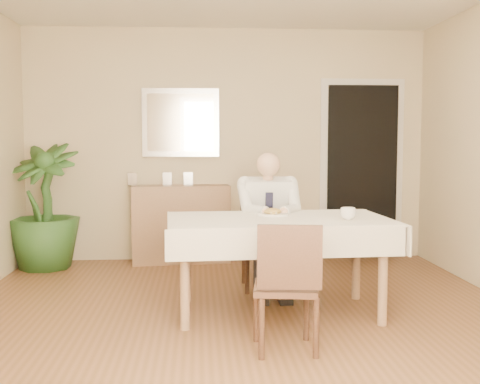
{
  "coord_description": "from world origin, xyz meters",
  "views": [
    {
      "loc": [
        -0.32,
        -4.32,
        1.35
      ],
      "look_at": [
        0.0,
        0.35,
        0.95
      ],
      "focal_mm": 45.0,
      "sensor_mm": 36.0,
      "label": 1
    }
  ],
  "objects": [
    {
      "name": "doorway",
      "position": [
        1.55,
        2.46,
        1.0
      ],
      "size": [
        0.96,
        0.07,
        2.1
      ],
      "color": "silver",
      "rests_on": "ground"
    },
    {
      "name": "photo_frame_center",
      "position": [
        -0.67,
        2.38,
        0.93
      ],
      "size": [
        0.1,
        0.02,
        0.14
      ],
      "primitive_type": "cube",
      "color": "silver",
      "rests_on": "sideboard"
    },
    {
      "name": "chair_far",
      "position": [
        0.29,
        1.16,
        0.54
      ],
      "size": [
        0.46,
        0.46,
        0.96
      ],
      "rotation": [
        0.0,
        0.0,
        0.03
      ],
      "color": "#402418",
      "rests_on": "ground"
    },
    {
      "name": "knife",
      "position": [
        0.31,
        0.39,
        0.78
      ],
      "size": [
        0.01,
        0.13,
        0.01
      ],
      "primitive_type": "cylinder",
      "rotation": [
        1.57,
        0.0,
        0.0
      ],
      "color": "silver",
      "rests_on": "dining_table"
    },
    {
      "name": "fork",
      "position": [
        0.23,
        0.39,
        0.78
      ],
      "size": [
        0.01,
        0.13,
        0.01
      ],
      "primitive_type": "cylinder",
      "rotation": [
        1.57,
        0.0,
        0.0
      ],
      "color": "silver",
      "rests_on": "dining_table"
    },
    {
      "name": "room",
      "position": [
        0.0,
        0.0,
        1.3
      ],
      "size": [
        5.0,
        5.02,
        2.6
      ],
      "color": "brown",
      "rests_on": "ground"
    },
    {
      "name": "coffee_mug",
      "position": [
        0.81,
        0.13,
        0.8
      ],
      "size": [
        0.12,
        0.12,
        0.09
      ],
      "primitive_type": "imported",
      "rotation": [
        0.0,
        0.0,
        0.04
      ],
      "color": "white",
      "rests_on": "dining_table"
    },
    {
      "name": "window",
      "position": [
        0.0,
        -2.47,
        1.45
      ],
      "size": [
        1.34,
        0.04,
        1.44
      ],
      "color": "silver",
      "rests_on": "room"
    },
    {
      "name": "seated_man",
      "position": [
        0.29,
        0.87,
        0.69
      ],
      "size": [
        0.48,
        0.72,
        1.24
      ],
      "color": "white",
      "rests_on": "ground"
    },
    {
      "name": "photo_frame_right",
      "position": [
        -0.44,
        2.4,
        0.93
      ],
      "size": [
        0.1,
        0.02,
        0.14
      ],
      "primitive_type": "cube",
      "color": "silver",
      "rests_on": "sideboard"
    },
    {
      "name": "sideboard",
      "position": [
        -0.52,
        2.32,
        0.43
      ],
      "size": [
        1.1,
        0.46,
        0.86
      ],
      "primitive_type": "cube",
      "rotation": [
        0.0,
        0.0,
        0.09
      ],
      "color": "#8C6A49",
      "rests_on": "ground"
    },
    {
      "name": "potted_palm",
      "position": [
        -1.95,
        2.09,
        0.66
      ],
      "size": [
        0.94,
        0.94,
        1.32
      ],
      "primitive_type": "imported",
      "rotation": [
        0.0,
        0.0,
        -0.32
      ],
      "color": "#274E1D",
      "rests_on": "ground"
    },
    {
      "name": "plate",
      "position": [
        0.27,
        0.45,
        0.76
      ],
      "size": [
        0.26,
        0.26,
        0.02
      ],
      "primitive_type": "cylinder",
      "color": "white",
      "rests_on": "dining_table"
    },
    {
      "name": "food",
      "position": [
        0.27,
        0.45,
        0.78
      ],
      "size": [
        0.14,
        0.14,
        0.06
      ],
      "primitive_type": "ellipsoid",
      "color": "olive",
      "rests_on": "dining_table"
    },
    {
      "name": "chair_near",
      "position": [
        0.23,
        -0.62,
        0.47
      ],
      "size": [
        0.45,
        0.45,
        0.84
      ],
      "rotation": [
        0.0,
        0.0,
        -0.14
      ],
      "color": "#402418",
      "rests_on": "ground"
    },
    {
      "name": "dining_table",
      "position": [
        0.29,
        0.28,
        0.67
      ],
      "size": [
        1.76,
        1.1,
        0.75
      ],
      "rotation": [
        0.0,
        0.0,
        0.05
      ],
      "color": "#8C6A49",
      "rests_on": "ground"
    },
    {
      "name": "mirror",
      "position": [
        -0.52,
        2.47,
        1.55
      ],
      "size": [
        0.86,
        0.04,
        0.76
      ],
      "color": "silver",
      "rests_on": "room"
    },
    {
      "name": "photo_frame_left",
      "position": [
        -1.05,
        2.38,
        0.93
      ],
      "size": [
        0.1,
        0.02,
        0.14
      ],
      "primitive_type": "cube",
      "color": "silver",
      "rests_on": "sideboard"
    }
  ]
}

